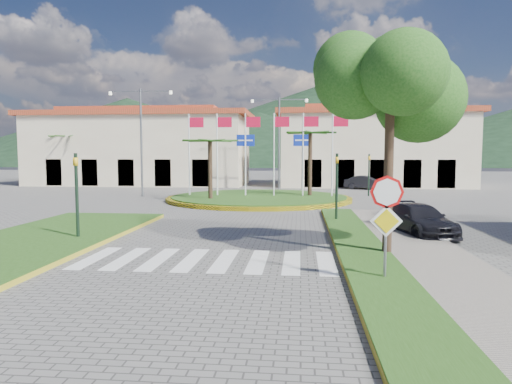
# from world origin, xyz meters

# --- Properties ---
(ground) EXTENTS (160.00, 160.00, 0.00)m
(ground) POSITION_xyz_m (0.00, 0.00, 0.00)
(ground) COLOR slate
(ground) RESTS_ON ground
(sidewalk_right) EXTENTS (4.00, 28.00, 0.15)m
(sidewalk_right) POSITION_xyz_m (6.00, 2.00, 0.07)
(sidewalk_right) COLOR gray
(sidewalk_right) RESTS_ON ground
(verge_right) EXTENTS (1.60, 28.00, 0.18)m
(verge_right) POSITION_xyz_m (4.80, 2.00, 0.09)
(verge_right) COLOR #254915
(verge_right) RESTS_ON ground
(median_left) EXTENTS (5.00, 14.00, 0.18)m
(median_left) POSITION_xyz_m (-6.50, 6.00, 0.09)
(median_left) COLOR #254915
(median_left) RESTS_ON ground
(crosswalk) EXTENTS (8.00, 3.00, 0.01)m
(crosswalk) POSITION_xyz_m (0.00, 4.00, 0.01)
(crosswalk) COLOR silver
(crosswalk) RESTS_ON ground
(roundabout_island) EXTENTS (12.70, 12.70, 6.00)m
(roundabout_island) POSITION_xyz_m (0.00, 22.00, 0.17)
(roundabout_island) COLOR yellow
(roundabout_island) RESTS_ON ground
(stop_sign) EXTENTS (0.80, 0.11, 2.65)m
(stop_sign) POSITION_xyz_m (4.90, 1.96, 1.79)
(stop_sign) COLOR slate
(stop_sign) RESTS_ON ground
(deciduous_tree) EXTENTS (3.60, 3.60, 6.80)m
(deciduous_tree) POSITION_xyz_m (5.50, 5.00, 5.18)
(deciduous_tree) COLOR black
(deciduous_tree) RESTS_ON ground
(traffic_light_left) EXTENTS (0.15, 0.18, 3.20)m
(traffic_light_left) POSITION_xyz_m (-5.20, 6.50, 1.94)
(traffic_light_left) COLOR black
(traffic_light_left) RESTS_ON ground
(traffic_light_right) EXTENTS (0.15, 0.18, 3.20)m
(traffic_light_right) POSITION_xyz_m (4.50, 12.00, 1.94)
(traffic_light_right) COLOR black
(traffic_light_right) RESTS_ON ground
(traffic_light_far) EXTENTS (0.18, 0.15, 3.20)m
(traffic_light_far) POSITION_xyz_m (8.00, 26.00, 1.94)
(traffic_light_far) COLOR black
(traffic_light_far) RESTS_ON ground
(direction_sign_west) EXTENTS (1.60, 0.14, 5.20)m
(direction_sign_west) POSITION_xyz_m (-2.00, 30.97, 3.53)
(direction_sign_west) COLOR slate
(direction_sign_west) RESTS_ON ground
(direction_sign_east) EXTENTS (1.60, 0.14, 5.20)m
(direction_sign_east) POSITION_xyz_m (3.00, 30.97, 3.53)
(direction_sign_east) COLOR slate
(direction_sign_east) RESTS_ON ground
(street_lamp_centre) EXTENTS (4.80, 0.16, 8.00)m
(street_lamp_centre) POSITION_xyz_m (1.00, 30.00, 4.50)
(street_lamp_centre) COLOR slate
(street_lamp_centre) RESTS_ON ground
(street_lamp_west) EXTENTS (4.80, 0.16, 8.00)m
(street_lamp_west) POSITION_xyz_m (-9.00, 24.00, 4.50)
(street_lamp_west) COLOR slate
(street_lamp_west) RESTS_ON ground
(building_left) EXTENTS (23.32, 9.54, 8.05)m
(building_left) POSITION_xyz_m (-14.00, 38.00, 3.90)
(building_left) COLOR beige
(building_left) RESTS_ON ground
(building_right) EXTENTS (19.08, 9.54, 8.05)m
(building_right) POSITION_xyz_m (10.00, 38.00, 3.90)
(building_right) COLOR beige
(building_right) RESTS_ON ground
(hill_far_west) EXTENTS (140.00, 140.00, 22.00)m
(hill_far_west) POSITION_xyz_m (-55.00, 140.00, 11.00)
(hill_far_west) COLOR black
(hill_far_west) RESTS_ON ground
(hill_far_mid) EXTENTS (180.00, 180.00, 30.00)m
(hill_far_mid) POSITION_xyz_m (15.00, 160.00, 15.00)
(hill_far_mid) COLOR black
(hill_far_mid) RESTS_ON ground
(hill_near_back) EXTENTS (110.00, 110.00, 16.00)m
(hill_near_back) POSITION_xyz_m (-10.00, 130.00, 8.00)
(hill_near_back) COLOR black
(hill_near_back) RESTS_ON ground
(white_van) EXTENTS (4.42, 3.35, 1.12)m
(white_van) POSITION_xyz_m (-10.33, 36.61, 0.56)
(white_van) COLOR white
(white_van) RESTS_ON ground
(car_dark_a) EXTENTS (3.46, 1.95, 1.11)m
(car_dark_a) POSITION_xyz_m (-5.52, 35.91, 0.55)
(car_dark_a) COLOR black
(car_dark_a) RESTS_ON ground
(car_dark_b) EXTENTS (3.97, 2.46, 1.24)m
(car_dark_b) POSITION_xyz_m (8.75, 32.87, 0.62)
(car_dark_b) COLOR black
(car_dark_b) RESTS_ON ground
(car_side_right) EXTENTS (2.55, 4.39, 1.19)m
(car_side_right) POSITION_xyz_m (7.50, 9.11, 0.60)
(car_side_right) COLOR black
(car_side_right) RESTS_ON ground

